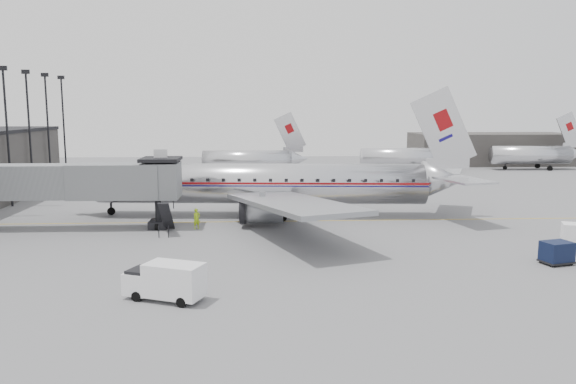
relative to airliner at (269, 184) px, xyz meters
name	(u,v)px	position (x,y,z in m)	size (l,w,h in m)	color
ground	(262,235)	(-0.82, -8.94, -3.26)	(160.00, 160.00, 0.00)	slate
hangar	(491,149)	(44.18, 51.06, -0.26)	(30.00, 12.00, 6.00)	#383533
apron_line	(292,221)	(2.18, -2.94, -3.26)	(0.15, 60.00, 0.01)	gold
jet_bridge	(74,183)	(-17.48, -5.27, 0.92)	(21.00, 6.20, 7.10)	#585A5C
distant_aircraft_near	(248,160)	(-2.61, 33.06, -0.53)	(16.39, 3.20, 10.26)	silver
distant_aircraft_mid	(404,157)	(23.39, 37.06, -0.53)	(16.39, 3.20, 10.26)	silver
distant_aircraft_far	(532,154)	(47.39, 41.06, -0.53)	(16.39, 3.20, 10.26)	silver
airliner	(269,184)	(0.00, 0.00, 0.00)	(41.00, 37.88, 12.97)	silver
service_van	(165,280)	(-6.35, -24.91, -2.13)	(4.88, 3.36, 2.15)	white
baggage_cart_navy	(557,252)	(19.58, -18.94, -2.42)	(2.36, 2.02, 1.59)	black
ramp_worker	(197,219)	(-6.62, -5.94, -2.34)	(0.67, 0.44, 1.85)	#99C417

